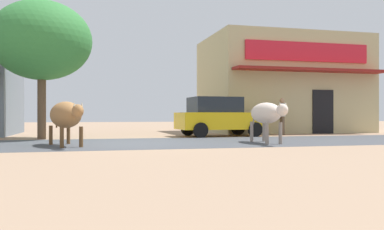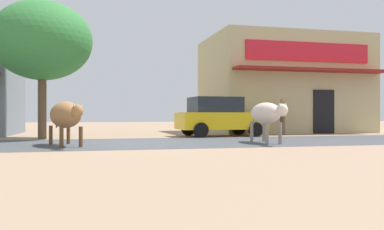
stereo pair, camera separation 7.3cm
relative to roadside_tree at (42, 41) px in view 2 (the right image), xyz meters
name	(u,v)px [view 2 (the right image)]	position (x,y,z in m)	size (l,w,h in m)	color
ground	(120,143)	(2.68, -3.26, -3.69)	(80.00, 80.00, 0.00)	tan
asphalt_road	(120,143)	(2.68, -3.26, -3.68)	(72.00, 5.25, 0.00)	#464A4F
storefront_right_club	(282,85)	(11.82, 3.99, -1.19)	(7.95, 6.43, 4.99)	tan
roadside_tree	(42,41)	(0.00, 0.00, 0.00)	(3.72, 3.72, 5.19)	brown
parked_hatchback_car	(219,116)	(7.04, 0.14, -2.85)	(3.71, 2.07, 1.64)	yellow
cow_near_brown	(66,115)	(1.06, -4.01, -2.79)	(1.33, 2.80, 1.29)	#9E6C3E
cow_far_dark	(266,114)	(7.20, -4.28, -2.74)	(0.69, 2.61, 1.29)	beige
pedestrian_by_shop	(283,113)	(10.11, 0.46, -2.72)	(0.38, 0.61, 1.65)	brown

